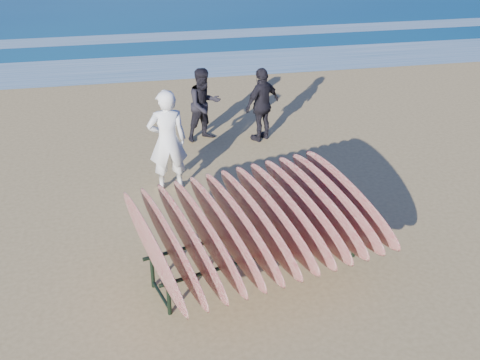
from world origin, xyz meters
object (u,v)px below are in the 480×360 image
Objects in this scene: person_dark_a at (204,105)px; person_dark_b at (262,105)px; surfboard_rack at (258,222)px; person_white at (167,141)px.

person_dark_a is 0.99× the size of person_dark_b.
person_white reaches higher than surfboard_rack.
person_dark_b reaches higher than person_dark_a.
surfboard_rack is 2.37× the size of person_dark_a.
person_white is 1.19× the size of person_dark_b.
surfboard_rack is 1.97× the size of person_white.
surfboard_rack is 4.78m from person_dark_b.
person_white is at bearing -135.43° from person_dark_a.
person_dark_b is at bearing 60.84° from surfboard_rack.
person_dark_b is at bearing -31.66° from person_dark_a.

